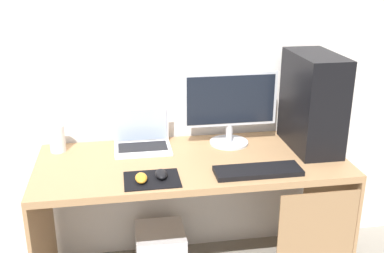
% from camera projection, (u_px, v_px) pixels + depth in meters
% --- Properties ---
extents(wall_back, '(4.00, 0.05, 2.60)m').
position_uv_depth(wall_back, '(182.00, 40.00, 2.54)').
color(wall_back, silver).
rests_on(wall_back, ground_plane).
extents(desk, '(1.58, 0.65, 0.75)m').
position_uv_depth(desk, '(196.00, 185.00, 2.43)').
color(desk, '#A37A51').
rests_on(desk, ground_plane).
extents(pc_tower, '(0.22, 0.43, 0.51)m').
position_uv_depth(pc_tower, '(313.00, 102.00, 2.46)').
color(pc_tower, black).
rests_on(pc_tower, desk).
extents(monitor, '(0.51, 0.21, 0.41)m').
position_uv_depth(monitor, '(230.00, 107.00, 2.51)').
color(monitor, '#B7BCC6').
rests_on(monitor, desk).
extents(laptop, '(0.30, 0.21, 0.22)m').
position_uv_depth(laptop, '(142.00, 140.00, 2.51)').
color(laptop, silver).
rests_on(laptop, desk).
extents(speaker, '(0.08, 0.08, 0.15)m').
position_uv_depth(speaker, '(57.00, 138.00, 2.46)').
color(speaker, white).
rests_on(speaker, desk).
extents(keyboard, '(0.42, 0.14, 0.02)m').
position_uv_depth(keyboard, '(258.00, 171.00, 2.23)').
color(keyboard, black).
rests_on(keyboard, desk).
extents(mousepad, '(0.26, 0.20, 0.00)m').
position_uv_depth(mousepad, '(152.00, 180.00, 2.17)').
color(mousepad, black).
rests_on(mousepad, desk).
extents(mouse_left, '(0.06, 0.10, 0.03)m').
position_uv_depth(mouse_left, '(161.00, 174.00, 2.18)').
color(mouse_left, black).
rests_on(mouse_left, mousepad).
extents(mouse_right, '(0.06, 0.10, 0.03)m').
position_uv_depth(mouse_right, '(141.00, 178.00, 2.14)').
color(mouse_right, orange).
rests_on(mouse_right, mousepad).
extents(subwoofer, '(0.28, 0.28, 0.28)m').
position_uv_depth(subwoofer, '(160.00, 251.00, 2.67)').
color(subwoofer, silver).
rests_on(subwoofer, ground_plane).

